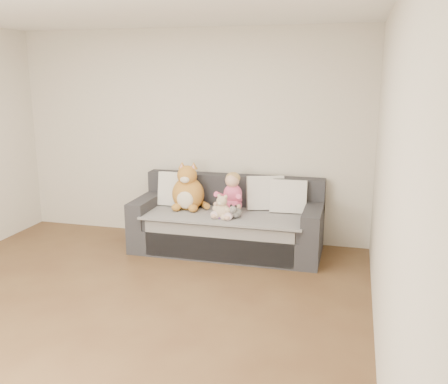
# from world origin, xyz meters

# --- Properties ---
(room_shell) EXTENTS (5.00, 5.00, 5.00)m
(room_shell) POSITION_xyz_m (0.00, 0.42, 1.30)
(room_shell) COLOR brown
(room_shell) RESTS_ON ground
(sofa) EXTENTS (2.20, 0.94, 0.85)m
(sofa) POSITION_xyz_m (0.61, 2.06, 0.31)
(sofa) COLOR #26262B
(sofa) RESTS_ON ground
(cushion_left) EXTENTS (0.45, 0.21, 0.42)m
(cushion_left) POSITION_xyz_m (-0.07, 2.17, 0.68)
(cushion_left) COLOR beige
(cushion_left) RESTS_ON sofa
(cushion_right_back) EXTENTS (0.48, 0.33, 0.42)m
(cushion_right_back) POSITION_xyz_m (1.01, 2.28, 0.67)
(cushion_right_back) COLOR beige
(cushion_right_back) RESTS_ON sofa
(cushion_right_front) EXTENTS (0.43, 0.21, 0.40)m
(cushion_right_front) POSITION_xyz_m (1.30, 2.20, 0.66)
(cushion_right_front) COLOR beige
(cushion_right_front) RESTS_ON sofa
(toddler) EXTENTS (0.34, 0.50, 0.49)m
(toddler) POSITION_xyz_m (0.66, 1.99, 0.68)
(toddler) COLOR #F15594
(toddler) RESTS_ON sofa
(plush_cat) EXTENTS (0.48, 0.42, 0.59)m
(plush_cat) POSITION_xyz_m (0.11, 2.05, 0.69)
(plush_cat) COLOR #AD6826
(plush_cat) RESTS_ON sofa
(teddy_bear) EXTENTS (0.22, 0.17, 0.28)m
(teddy_bear) POSITION_xyz_m (0.61, 1.76, 0.58)
(teddy_bear) COLOR tan
(teddy_bear) RESTS_ON sofa
(plush_cow) EXTENTS (0.14, 0.21, 0.17)m
(plush_cow) POSITION_xyz_m (0.75, 1.81, 0.54)
(plush_cow) COLOR white
(plush_cow) RESTS_ON sofa
(sippy_cup) EXTENTS (0.10, 0.09, 0.12)m
(sippy_cup) POSITION_xyz_m (0.59, 1.75, 0.54)
(sippy_cup) COLOR purple
(sippy_cup) RESTS_ON sofa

